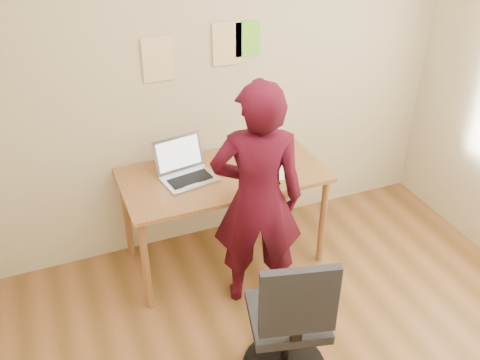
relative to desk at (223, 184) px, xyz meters
name	(u,v)px	position (x,y,z in m)	size (l,w,h in m)	color
room	(360,202)	(0.13, -1.38, 0.70)	(3.58, 3.58, 2.78)	brown
desk	(223,184)	(0.00, 0.00, 0.00)	(1.40, 0.70, 0.74)	brown
laptop	(186,170)	(-0.25, 0.06, 0.14)	(0.40, 0.37, 0.25)	#A9A9B0
paper_sheet	(270,169)	(0.33, -0.06, 0.09)	(0.20, 0.28, 0.00)	white
phone	(273,180)	(0.28, -0.21, 0.09)	(0.07, 0.13, 0.01)	black
wall_note_left	(158,59)	(-0.30, 0.36, 0.83)	(0.21, 0.00, 0.30)	#E1BE86
wall_note_mid	(227,43)	(0.18, 0.36, 0.87)	(0.21, 0.00, 0.30)	#E1BE86
wall_note_right	(248,39)	(0.33, 0.36, 0.89)	(0.18, 0.00, 0.24)	#71DE31
office_chair	(289,328)	(-0.04, -1.15, -0.25)	(0.51, 0.52, 0.95)	black
person	(257,200)	(0.06, -0.45, 0.14)	(0.58, 0.38, 1.59)	#3A0714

